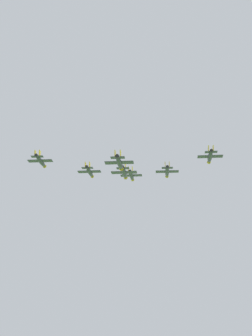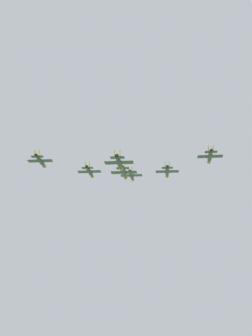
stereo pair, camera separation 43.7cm
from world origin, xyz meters
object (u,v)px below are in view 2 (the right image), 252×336
object	(u,v)px
jet_lead	(132,176)
jet_left_wingman	(90,172)
jet_left_outer	(41,161)
jet_right_outer	(210,157)
jet_right_wingman	(167,172)
jet_trailing	(119,163)
jet_slot_rear	(124,173)

from	to	relation	value
jet_lead	jet_left_wingman	size ratio (longest dim) A/B	1.01
jet_left_wingman	jet_left_outer	bearing A→B (deg)	140.52
jet_left_outer	jet_right_outer	size ratio (longest dim) A/B	1.00
jet_right_wingman	jet_left_outer	size ratio (longest dim) A/B	0.99
jet_lead	jet_left_outer	world-z (taller)	jet_lead
jet_left_wingman	jet_left_outer	xyz separation A→B (m)	(-23.12, 6.03, -0.99)
jet_left_wingman	jet_left_outer	size ratio (longest dim) A/B	1.02
jet_left_wingman	jet_trailing	xyz separation A→B (m)	(-26.06, -29.75, -8.37)
jet_left_outer	jet_slot_rear	bearing A→B (deg)	-90.28
jet_right_outer	jet_slot_rear	world-z (taller)	jet_right_outer
jet_right_wingman	jet_left_outer	bearing A→B (deg)	110.44
jet_trailing	jet_lead	bearing A→B (deg)	0.32
jet_slot_rear	jet_trailing	xyz separation A→B (m)	(-16.39, -7.91, -2.16)
jet_lead	jet_trailing	size ratio (longest dim) A/B	0.99
jet_lead	jet_trailing	world-z (taller)	jet_lead
jet_left_wingman	jet_right_outer	world-z (taller)	jet_left_wingman
jet_right_wingman	jet_right_outer	distance (m)	23.89
jet_lead	jet_left_outer	distance (m)	47.98
jet_right_wingman	jet_lead	bearing A→B (deg)	39.39
jet_left_wingman	jet_trailing	bearing A→B (deg)	-156.09
jet_slot_rear	jet_left_outer	bearing A→B (deg)	90.07
jet_right_outer	jet_slot_rear	xyz separation A→B (m)	(-13.45, 27.87, -5.20)
jet_right_wingman	jet_left_outer	xyz separation A→B (m)	(-36.56, 33.89, -0.24)
jet_lead	jet_trailing	distance (m)	55.86
jet_right_outer	jet_trailing	world-z (taller)	jet_right_outer
jet_slot_rear	jet_trailing	size ratio (longest dim) A/B	0.98
jet_left_wingman	jet_right_outer	xyz separation A→B (m)	(3.77, -49.71, -1.01)
jet_left_wingman	jet_trailing	world-z (taller)	jet_left_wingman
jet_left_outer	jet_trailing	distance (m)	36.65
jet_right_wingman	jet_left_outer	distance (m)	49.86
jet_left_outer	jet_right_outer	distance (m)	61.89
jet_lead	jet_trailing	bearing A→B (deg)	-179.35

